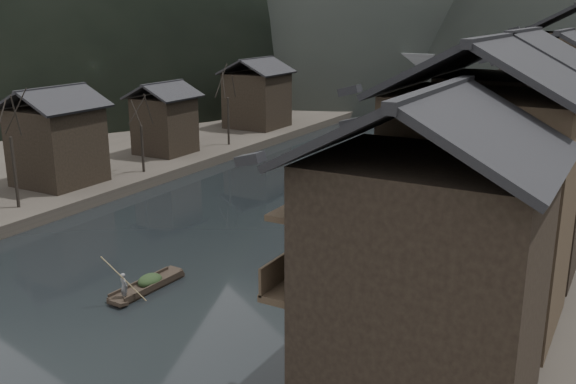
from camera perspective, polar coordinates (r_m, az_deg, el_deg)
The scene contains 12 objects.
water at distance 38.54m, azimuth -10.14°, elevation -7.86°, with size 300.00×300.00×0.00m, color black.
left_bank at distance 89.73m, azimuth -11.33°, elevation 6.09°, with size 40.00×200.00×1.20m, color #2D2823.
stilt_houses at distance 46.84m, azimuth 22.40°, elevation 6.64°, with size 9.00×67.60×16.06m.
left_houses at distance 64.74m, azimuth -13.20°, elevation 6.84°, with size 8.10×53.20×8.73m.
bare_trees at distance 56.52m, azimuth -16.09°, elevation 6.25°, with size 3.86×43.58×7.73m.
moored_sampans at distance 54.30m, azimuth 16.94°, elevation -1.04°, with size 2.78×66.27×0.47m.
midriver_boats at distance 80.47m, azimuth 10.66°, elevation 4.74°, with size 6.49×30.41×0.44m.
stone_bridge at distance 102.06m, azimuth 16.55°, elevation 9.45°, with size 40.00×6.00×9.00m.
hero_sampan at distance 37.76m, azimuth -12.39°, elevation -8.16°, with size 1.42×5.57×0.44m.
cargo_heap at distance 37.71m, azimuth -12.20°, elevation -7.19°, with size 1.22×1.59×0.73m, color black.
boatman at distance 36.02m, azimuth -14.41°, elevation -7.77°, with size 0.56×0.37×1.53m, color #59595B.
bamboo_pole at distance 35.03m, azimuth -14.44°, elevation -4.27°, with size 0.06×0.06×3.99m, color #8C7A51.
Camera 1 is at (22.92, -26.93, 15.33)m, focal length 40.00 mm.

